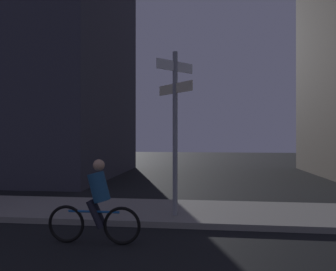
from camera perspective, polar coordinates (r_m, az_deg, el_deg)
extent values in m
cube|color=gray|center=(8.59, 0.72, -13.46)|extent=(40.00, 2.54, 0.14)
cylinder|color=gray|center=(7.75, 1.28, 0.39)|extent=(0.12, 0.12, 3.96)
cube|color=white|center=(7.93, 1.28, 12.27)|extent=(0.81, 0.81, 0.24)
cube|color=beige|center=(7.84, 1.28, 8.41)|extent=(0.89, 0.89, 0.24)
torus|color=black|center=(6.68, -17.70, -14.78)|extent=(0.72, 0.06, 0.72)
torus|color=black|center=(6.32, -8.22, -15.64)|extent=(0.72, 0.06, 0.72)
cylinder|color=#1959A5|center=(6.42, -13.10, -13.09)|extent=(1.00, 0.05, 0.04)
cylinder|color=navy|center=(6.30, -12.23, -8.95)|extent=(0.45, 0.32, 0.61)
sphere|color=tan|center=(6.25, -12.23, -5.19)|extent=(0.22, 0.22, 0.22)
cylinder|color=black|center=(6.33, -12.95, -13.57)|extent=(0.34, 0.12, 0.55)
cylinder|color=black|center=(6.49, -12.40, -13.22)|extent=(0.34, 0.12, 0.55)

